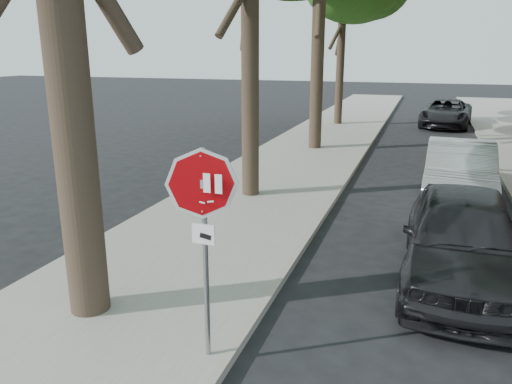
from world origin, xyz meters
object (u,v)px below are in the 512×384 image
car_b (459,173)px  car_d (446,113)px  car_a (462,238)px  stop_sign (203,215)px

car_b → car_d: size_ratio=0.94×
car_b → car_a: bearing=-90.1°
car_b → car_d: 14.14m
car_b → car_d: car_b is taller
car_a → car_b: bearing=88.7°
car_d → car_a: bearing=-84.6°
stop_sign → car_b: size_ratio=0.56×
stop_sign → car_b: 9.07m
car_a → car_d: bearing=90.1°
car_a → car_d: (0.25, 19.07, -0.09)m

